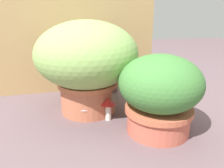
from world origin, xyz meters
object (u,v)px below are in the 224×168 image
(grass_planter, at_px, (87,60))
(mushroom_ornament_red, at_px, (108,104))
(leafy_planter, at_px, (160,92))
(cat, at_px, (100,89))
(mushroom_ornament_pink, at_px, (85,108))

(grass_planter, bearing_deg, mushroom_ornament_red, -59.00)
(leafy_planter, bearing_deg, grass_planter, 133.36)
(leafy_planter, relative_size, cat, 1.03)
(leafy_planter, height_order, cat, leafy_planter)
(cat, relative_size, mushroom_ornament_pink, 3.81)
(leafy_planter, relative_size, mushroom_ornament_red, 3.15)
(leafy_planter, distance_m, mushroom_ornament_red, 0.28)
(grass_planter, distance_m, mushroom_ornament_red, 0.26)
(cat, bearing_deg, mushroom_ornament_red, -83.21)
(cat, bearing_deg, mushroom_ornament_pink, -130.86)
(mushroom_ornament_pink, bearing_deg, mushroom_ornament_red, -12.01)
(mushroom_ornament_pink, bearing_deg, leafy_planter, -30.54)
(grass_planter, height_order, leafy_planter, grass_planter)
(cat, relative_size, mushroom_ornament_red, 3.06)
(cat, height_order, mushroom_ornament_pink, cat)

